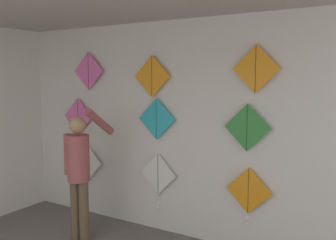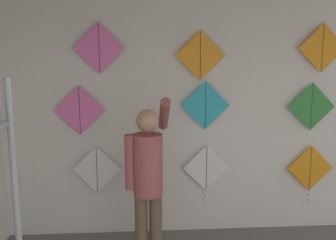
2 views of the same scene
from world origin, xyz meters
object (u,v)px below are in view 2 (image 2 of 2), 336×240
object	(u,v)px
kite_5	(312,107)
shopkeeper	(148,176)
kite_4	(206,105)
kite_6	(99,48)
kite_1	(206,171)
kite_0	(97,170)
kite_8	(322,48)
kite_7	(200,55)
kite_3	(80,110)
kite_2	(310,170)

from	to	relation	value
kite_5	shopkeeper	bearing A→B (deg)	-158.45
kite_4	kite_5	world-z (taller)	kite_4
kite_6	kite_1	bearing A→B (deg)	-0.05
kite_6	kite_0	bearing A→B (deg)	180.00
shopkeeper	kite_0	xyz separation A→B (m)	(-0.57, 0.75, -0.16)
shopkeeper	kite_8	xyz separation A→B (m)	(1.99, 0.75, 1.21)
kite_7	shopkeeper	bearing A→B (deg)	-128.62
shopkeeper	kite_6	bearing A→B (deg)	120.51
kite_5	kite_3	bearing A→B (deg)	180.00
kite_0	kite_6	xyz separation A→B (m)	(0.07, 0.00, 1.36)
kite_2	kite_5	distance (m)	0.77
kite_1	kite_6	world-z (taller)	kite_6
kite_4	kite_7	xyz separation A→B (m)	(-0.07, 0.00, 0.56)
shopkeeper	kite_6	distance (m)	1.51
kite_3	kite_8	distance (m)	2.81
kite_4	kite_1	bearing A→B (deg)	-2.38
kite_2	kite_3	world-z (taller)	kite_3
kite_1	kite_4	size ratio (longest dim) A/B	1.38
kite_7	kite_8	world-z (taller)	kite_8
shopkeeper	kite_4	bearing A→B (deg)	45.00
kite_0	kite_1	world-z (taller)	kite_0
kite_0	kite_4	xyz separation A→B (m)	(1.24, 0.00, 0.73)
kite_0	kite_4	bearing A→B (deg)	0.00
shopkeeper	kite_2	size ratio (longest dim) A/B	2.47
kite_4	kite_6	size ratio (longest dim) A/B	1.00
kite_1	kite_5	distance (m)	1.43
shopkeeper	kite_7	size ratio (longest dim) A/B	3.08
shopkeeper	kite_3	world-z (taller)	kite_3
shopkeeper	kite_4	distance (m)	1.16
kite_4	kite_7	bearing A→B (deg)	180.00
kite_2	kite_4	size ratio (longest dim) A/B	1.25
kite_1	kite_6	distance (m)	1.85
kite_1	kite_3	world-z (taller)	kite_3
kite_0	kite_2	distance (m)	2.52
kite_7	kite_2	bearing A→B (deg)	-0.03
kite_1	kite_2	world-z (taller)	kite_1
kite_4	kite_5	distance (m)	1.24
kite_1	kite_4	world-z (taller)	kite_4
shopkeeper	kite_5	xyz separation A→B (m)	(1.91, 0.75, 0.54)
kite_3	kite_1	bearing A→B (deg)	-0.04
kite_0	kite_2	size ratio (longest dim) A/B	0.80
kite_8	kite_2	bearing A→B (deg)	-179.18
kite_8	kite_4	bearing A→B (deg)	180.00
shopkeeper	kite_7	world-z (taller)	kite_7
kite_0	kite_2	world-z (taller)	kite_0
kite_5	kite_0	bearing A→B (deg)	180.00
shopkeeper	kite_3	bearing A→B (deg)	131.15
kite_4	kite_8	world-z (taller)	kite_8
kite_2	kite_7	bearing A→B (deg)	179.97
kite_2	kite_5	size ratio (longest dim) A/B	1.25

